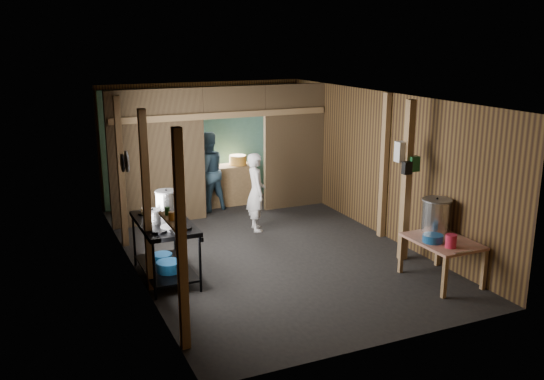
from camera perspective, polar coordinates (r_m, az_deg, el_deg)
name	(u,v)px	position (r m, az deg, el deg)	size (l,w,h in m)	color
floor	(267,249)	(10.08, -0.46, -5.79)	(4.50, 7.00, 0.00)	black
ceiling	(267,97)	(9.49, -0.50, 9.08)	(4.50, 7.00, 0.00)	#4A4A49
wall_back	(203,142)	(12.93, -6.70, 4.66)	(4.50, 0.00, 2.60)	brown
wall_front	(391,240)	(6.77, 11.47, -4.84)	(4.50, 0.00, 2.60)	brown
wall_left	(130,189)	(9.07, -13.63, 0.05)	(0.00, 7.00, 2.60)	brown
wall_right	(381,164)	(10.78, 10.57, 2.51)	(0.00, 7.00, 2.60)	brown
partition_left	(157,158)	(11.35, -11.12, 3.09)	(1.85, 0.10, 2.60)	brown
partition_right	(294,147)	(12.31, 2.17, 4.25)	(1.35, 0.10, 2.60)	brown
partition_header	(234,101)	(11.65, -3.72, 8.61)	(1.30, 0.10, 0.60)	brown
turquoise_panel	(204,145)	(12.88, -6.62, 4.40)	(4.40, 0.06, 2.50)	#5DA29D
back_counter	(226,185)	(12.69, -4.55, 0.49)	(1.20, 0.50, 0.85)	#9C794A
wall_clock	(215,115)	(12.82, -5.57, 7.32)	(0.20, 0.20, 0.03)	silver
post_left_a	(181,242)	(6.65, -8.83, -5.06)	(0.10, 0.12, 2.60)	#9C794A
post_left_b	(147,202)	(8.32, -12.12, -1.17)	(0.10, 0.12, 2.60)	#9C794A
post_left_c	(121,173)	(10.23, -14.50, 1.64)	(0.10, 0.12, 2.60)	#9C794A
post_right	(384,166)	(10.58, 10.86, 2.26)	(0.10, 0.12, 2.60)	#9C794A
post_free	(407,182)	(9.52, 12.97, 0.78)	(0.12, 0.12, 2.60)	#9C794A
cross_beam	(223,115)	(11.54, -4.78, 7.28)	(4.40, 0.12, 0.12)	#9C794A
pan_lid_big	(127,162)	(9.38, -13.97, 2.71)	(0.34, 0.34, 0.03)	slate
pan_lid_small	(123,163)	(9.79, -14.36, 2.57)	(0.30, 0.30, 0.03)	black
wall_shelf	(172,221)	(7.09, -9.70, -3.01)	(0.14, 0.80, 0.03)	#9C794A
jar_white	(177,222)	(6.83, -9.20, -3.07)	(0.07, 0.07, 0.10)	silver
jar_yellow	(172,216)	(7.07, -9.72, -2.50)	(0.08, 0.08, 0.10)	gold
jar_green	(167,211)	(7.27, -10.16, -2.03)	(0.06, 0.06, 0.10)	#144D23
bag_white	(403,152)	(9.46, 12.61, 3.68)	(0.22, 0.15, 0.32)	silver
bag_green	(414,164)	(9.45, 13.63, 2.50)	(0.16, 0.12, 0.24)	#144D23
bag_black	(407,168)	(9.36, 13.01, 2.11)	(0.14, 0.10, 0.20)	black
gas_range	(165,250)	(8.92, -10.35, -5.75)	(0.78, 1.52, 0.90)	black
prep_table	(441,260)	(9.08, 16.15, -6.60)	(0.79, 1.08, 0.64)	tan
stove_pot_large	(166,201)	(9.24, -10.25, -1.10)	(0.35, 0.35, 0.35)	silver
stove_pot_med	(152,217)	(8.70, -11.57, -2.61)	(0.25, 0.25, 0.22)	silver
stove_saucepan	(145,211)	(9.17, -12.23, -2.02)	(0.15, 0.15, 0.10)	silver
frying_pan	(171,227)	(8.41, -9.84, -3.62)	(0.28, 0.50, 0.07)	slate
blue_tub_front	(169,266)	(8.83, -10.00, -7.34)	(0.37, 0.37, 0.15)	navy
blue_tub_back	(162,258)	(9.22, -10.65, -6.50)	(0.31, 0.31, 0.12)	navy
stock_pot	(436,216)	(9.29, 15.69, -2.43)	(0.45, 0.45, 0.53)	silver
wash_basin	(433,238)	(8.84, 15.40, -4.56)	(0.30, 0.30, 0.11)	navy
pink_bucket	(451,241)	(8.67, 17.03, -4.78)	(0.16, 0.16, 0.19)	#CD2342
knife	(464,252)	(8.56, 18.16, -5.77)	(0.30, 0.04, 0.01)	silver
yellow_tub	(238,160)	(12.67, -3.34, 2.94)	(0.37, 0.37, 0.21)	gold
cook	(256,192)	(10.87, -1.56, -0.20)	(0.54, 0.35, 1.47)	white
worker_back	(207,172)	(12.16, -6.35, 1.78)	(0.81, 0.63, 1.66)	#345267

